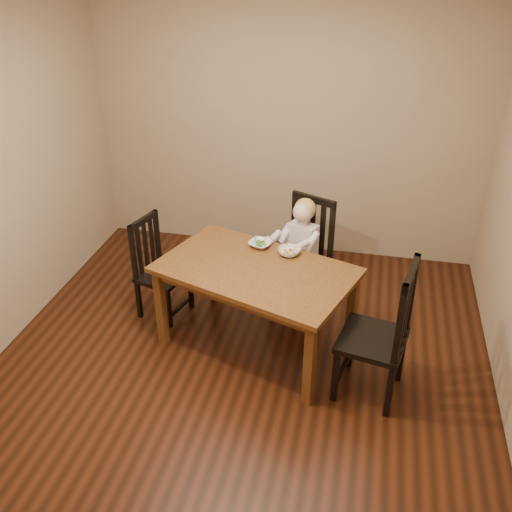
% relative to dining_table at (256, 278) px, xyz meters
% --- Properties ---
extents(room, '(4.01, 4.01, 2.71)m').
position_rel_dining_table_xyz_m(room, '(-0.07, -0.21, 0.68)').
color(room, '#3E1A0D').
rests_on(room, ground).
extents(dining_table, '(1.73, 1.36, 0.76)m').
position_rel_dining_table_xyz_m(dining_table, '(0.00, 0.00, 0.00)').
color(dining_table, '#482010').
rests_on(dining_table, room).
extents(chair_child, '(0.59, 0.57, 1.05)m').
position_rel_dining_table_xyz_m(chair_child, '(0.29, 0.72, -0.17)').
color(chair_child, black).
rests_on(chair_child, room).
extents(chair_left, '(0.48, 0.49, 0.93)m').
position_rel_dining_table_xyz_m(chair_left, '(-0.96, 0.30, -0.22)').
color(chair_left, black).
rests_on(chair_left, room).
extents(chair_right, '(0.55, 0.57, 1.13)m').
position_rel_dining_table_xyz_m(chair_right, '(1.01, -0.36, -0.13)').
color(chair_right, black).
rests_on(chair_right, room).
extents(toddler, '(0.47, 0.51, 0.57)m').
position_rel_dining_table_xyz_m(toddler, '(0.27, 0.67, -0.02)').
color(toddler, silver).
rests_on(toddler, chair_child).
extents(bowl_peas, '(0.23, 0.23, 0.05)m').
position_rel_dining_table_xyz_m(bowl_peas, '(-0.04, 0.36, 0.11)').
color(bowl_peas, silver).
rests_on(bowl_peas, dining_table).
extents(bowl_veg, '(0.22, 0.22, 0.06)m').
position_rel_dining_table_xyz_m(bowl_veg, '(0.22, 0.27, 0.12)').
color(bowl_veg, silver).
rests_on(bowl_veg, dining_table).
extents(fork, '(0.04, 0.14, 0.05)m').
position_rel_dining_table_xyz_m(fork, '(-0.08, 0.35, 0.13)').
color(fork, silver).
rests_on(fork, bowl_peas).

